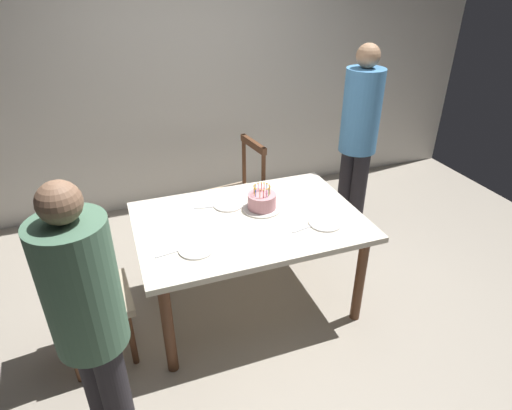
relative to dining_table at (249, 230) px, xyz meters
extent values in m
plane|color=#9E9384|center=(0.00, 0.00, -0.65)|extent=(6.40, 6.40, 0.00)
cube|color=beige|center=(0.00, 1.85, 0.65)|extent=(6.40, 0.10, 2.60)
cube|color=silver|center=(0.00, 0.00, 0.07)|extent=(1.53, 1.04, 0.04)
cylinder|color=#56331E|center=(-0.66, -0.42, -0.30)|extent=(0.07, 0.07, 0.70)
cylinder|color=#56331E|center=(0.66, -0.42, -0.30)|extent=(0.07, 0.07, 0.70)
cylinder|color=#56331E|center=(-0.66, 0.42, -0.30)|extent=(0.07, 0.07, 0.70)
cylinder|color=#56331E|center=(0.66, 0.42, -0.30)|extent=(0.07, 0.07, 0.70)
cylinder|color=silver|center=(0.13, 0.10, 0.09)|extent=(0.28, 0.28, 0.01)
cylinder|color=#D18C93|center=(0.13, 0.10, 0.15)|extent=(0.20, 0.20, 0.11)
cylinder|color=#D872CC|center=(0.18, 0.10, 0.23)|extent=(0.01, 0.01, 0.05)
sphere|color=#FFC64C|center=(0.18, 0.10, 0.27)|extent=(0.01, 0.01, 0.01)
cylinder|color=#4C7FE5|center=(0.18, 0.13, 0.23)|extent=(0.01, 0.01, 0.05)
sphere|color=#FFC64C|center=(0.18, 0.13, 0.27)|extent=(0.01, 0.01, 0.01)
cylinder|color=#E54C4C|center=(0.16, 0.14, 0.23)|extent=(0.01, 0.01, 0.05)
sphere|color=#FFC64C|center=(0.16, 0.14, 0.27)|extent=(0.01, 0.01, 0.01)
cylinder|color=#E54C4C|center=(0.15, 0.15, 0.23)|extent=(0.01, 0.01, 0.05)
sphere|color=#FFC64C|center=(0.15, 0.15, 0.27)|extent=(0.01, 0.01, 0.01)
cylinder|color=#D872CC|center=(0.12, 0.15, 0.23)|extent=(0.01, 0.01, 0.05)
sphere|color=#FFC64C|center=(0.12, 0.15, 0.27)|extent=(0.01, 0.01, 0.01)
cylinder|color=#4C7FE5|center=(0.10, 0.14, 0.23)|extent=(0.01, 0.01, 0.05)
sphere|color=#FFC64C|center=(0.10, 0.14, 0.27)|extent=(0.01, 0.01, 0.01)
cylinder|color=#E54C4C|center=(0.08, 0.13, 0.23)|extent=(0.01, 0.01, 0.05)
sphere|color=#FFC64C|center=(0.08, 0.13, 0.27)|extent=(0.01, 0.01, 0.01)
cylinder|color=yellow|center=(0.07, 0.10, 0.23)|extent=(0.01, 0.01, 0.05)
sphere|color=#FFC64C|center=(0.07, 0.10, 0.27)|extent=(0.01, 0.01, 0.01)
cylinder|color=#4C7FE5|center=(0.08, 0.08, 0.23)|extent=(0.01, 0.01, 0.05)
sphere|color=#FFC64C|center=(0.08, 0.08, 0.27)|extent=(0.01, 0.01, 0.01)
cylinder|color=#F2994C|center=(0.10, 0.05, 0.23)|extent=(0.01, 0.01, 0.05)
sphere|color=#FFC64C|center=(0.10, 0.05, 0.27)|extent=(0.01, 0.01, 0.01)
cylinder|color=#E54C4C|center=(0.12, 0.05, 0.23)|extent=(0.01, 0.01, 0.05)
sphere|color=#FFC64C|center=(0.12, 0.05, 0.27)|extent=(0.01, 0.01, 0.01)
cylinder|color=#D872CC|center=(0.15, 0.05, 0.23)|extent=(0.01, 0.01, 0.05)
sphere|color=#FFC64C|center=(0.15, 0.05, 0.27)|extent=(0.01, 0.01, 0.01)
cylinder|color=#66CC72|center=(0.16, 0.05, 0.23)|extent=(0.01, 0.01, 0.05)
sphere|color=#FFC64C|center=(0.16, 0.05, 0.27)|extent=(0.01, 0.01, 0.01)
cylinder|color=yellow|center=(0.18, 0.08, 0.23)|extent=(0.01, 0.01, 0.05)
sphere|color=#FFC64C|center=(0.18, 0.08, 0.27)|extent=(0.01, 0.01, 0.01)
cylinder|color=white|center=(-0.42, -0.23, 0.09)|extent=(0.22, 0.22, 0.01)
cylinder|color=white|center=(-0.08, 0.23, 0.09)|extent=(0.22, 0.22, 0.01)
cylinder|color=white|center=(0.46, -0.23, 0.09)|extent=(0.22, 0.22, 0.01)
cube|color=silver|center=(-0.58, -0.21, 0.09)|extent=(0.18, 0.05, 0.01)
cube|color=silver|center=(-0.24, 0.25, 0.09)|extent=(0.18, 0.05, 0.01)
cube|color=silver|center=(0.30, -0.24, 0.09)|extent=(0.18, 0.05, 0.01)
cube|color=tan|center=(0.14, 0.84, -0.20)|extent=(0.50, 0.50, 0.05)
cylinder|color=#56331E|center=(-0.05, 0.98, -0.44)|extent=(0.04, 0.04, 0.42)
cylinder|color=#56331E|center=(0.00, 0.65, -0.44)|extent=(0.04, 0.04, 0.42)
cylinder|color=#56331E|center=(0.29, 1.03, -0.44)|extent=(0.04, 0.04, 0.42)
cylinder|color=#56331E|center=(0.34, 0.70, -0.44)|extent=(0.04, 0.04, 0.42)
cylinder|color=#56331E|center=(0.31, 1.05, 0.05)|extent=(0.04, 0.04, 0.50)
cylinder|color=#56331E|center=(0.37, 0.69, 0.05)|extent=(0.04, 0.04, 0.50)
cube|color=#56331E|center=(0.34, 0.87, 0.27)|extent=(0.10, 0.40, 0.06)
cube|color=tan|center=(-1.06, -0.13, -0.20)|extent=(0.47, 0.47, 0.05)
cylinder|color=#56331E|center=(-0.88, -0.29, -0.44)|extent=(0.04, 0.04, 0.42)
cylinder|color=#56331E|center=(-0.91, 0.05, -0.44)|extent=(0.04, 0.04, 0.42)
cylinder|color=#56331E|center=(-1.22, -0.31, -0.44)|extent=(0.04, 0.04, 0.42)
cylinder|color=#56331E|center=(-1.25, 0.03, -0.44)|extent=(0.04, 0.04, 0.42)
cube|color=tan|center=(-1.26, -0.14, 0.05)|extent=(0.08, 0.40, 0.50)
cylinder|color=#262328|center=(-0.99, -0.85, -0.27)|extent=(0.14, 0.14, 0.76)
cylinder|color=#262328|center=(-1.07, -0.75, -0.27)|extent=(0.14, 0.14, 0.76)
cylinder|color=#4C7259|center=(-1.03, -0.80, 0.42)|extent=(0.32, 0.32, 0.63)
sphere|color=#8C664C|center=(-1.03, -0.80, 0.83)|extent=(0.17, 0.17, 0.17)
cylinder|color=#262328|center=(1.18, 0.68, -0.24)|extent=(0.14, 0.14, 0.84)
cylinder|color=#262328|center=(1.24, 0.56, -0.24)|extent=(0.14, 0.14, 0.84)
cylinder|color=#4C8CC6|center=(1.21, 0.62, 0.53)|extent=(0.32, 0.32, 0.70)
sphere|color=tan|center=(1.21, 0.62, 0.98)|extent=(0.19, 0.19, 0.19)
camera|label=1|loc=(-0.81, -2.37, 1.61)|focal=30.13mm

